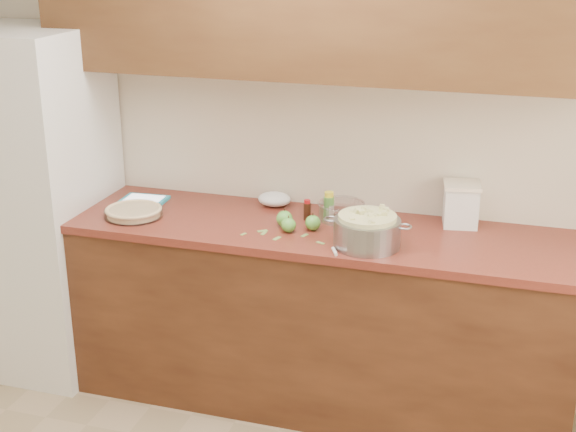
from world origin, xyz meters
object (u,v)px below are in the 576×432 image
(tablet, at_px, (144,200))
(colander, at_px, (367,231))
(flour_canister, at_px, (461,204))
(pie, at_px, (134,212))

(tablet, bearing_deg, colander, -15.63)
(tablet, bearing_deg, flour_canister, 1.21)
(colander, height_order, tablet, colander)
(colander, relative_size, flour_canister, 1.90)
(pie, relative_size, flour_canister, 1.38)
(colander, relative_size, tablet, 1.66)
(flour_canister, bearing_deg, colander, -133.08)
(pie, distance_m, colander, 1.17)
(colander, xyz_separation_m, flour_canister, (0.37, 0.39, 0.03))
(flour_canister, height_order, tablet, flour_canister)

